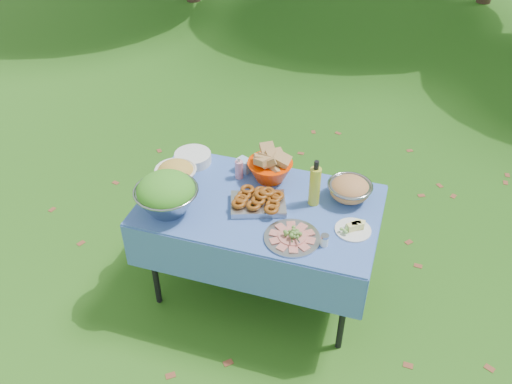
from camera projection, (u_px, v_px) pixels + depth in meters
The scene contains 14 objects.
ground at pixel (259, 288), 3.81m from camera, with size 80.00×80.00×0.00m, color black.
picnic_table at pixel (260, 248), 3.58m from camera, with size 1.46×0.86×0.76m, color #749DDF.
salad_bowl at pixel (166, 194), 3.22m from camera, with size 0.38×0.38×0.25m, color #919599, non-canonical shape.
pasta_bowl_white at pixel (176, 172), 3.48m from camera, with size 0.26×0.26×0.15m, color silver, non-canonical shape.
plate_stack at pixel (193, 158), 3.68m from camera, with size 0.25×0.25×0.07m, color silver.
wipes_box at pixel (244, 165), 3.60m from camera, with size 0.10×0.07×0.09m, color #91BCE3.
sanitizer_bottle at pixel (239, 168), 3.52m from camera, with size 0.05×0.05×0.15m, color pink.
bread_bowl at pixel (270, 166), 3.49m from camera, with size 0.30×0.30×0.20m, color #F63700, non-canonical shape.
pasta_bowl_steel at pixel (350, 189), 3.34m from camera, with size 0.27×0.27×0.15m, color #919599, non-canonical shape.
fried_tray at pixel (258, 201), 3.30m from camera, with size 0.33×0.23×0.08m, color #A9A8AC.
charcuterie_platter at pixel (292, 234), 3.07m from camera, with size 0.33×0.33×0.07m, color #9EA2A5.
oil_bottle at pixel (315, 183), 3.25m from camera, with size 0.07×0.07×0.31m, color gold.
cheese_plate at pixel (353, 227), 3.13m from camera, with size 0.21×0.21×0.06m, color silver.
shaker at pixel (325, 240), 3.03m from camera, with size 0.05×0.05×0.07m, color white.
Camera 1 is at (0.76, -2.49, 2.87)m, focal length 38.00 mm.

